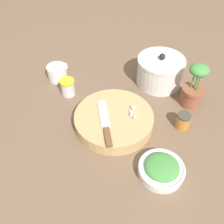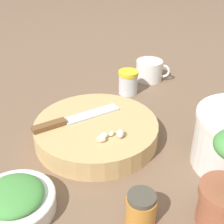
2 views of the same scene
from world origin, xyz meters
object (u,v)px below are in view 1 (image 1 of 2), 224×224
at_px(honey_jar, 183,121).
at_px(chef_knife, 106,125).
at_px(herb_bowl, 161,169).
at_px(cutting_board, 114,120).
at_px(potted_herb, 194,89).
at_px(stock_pot, 160,71).
at_px(spice_jar, 68,87).
at_px(garlic_cloves, 133,112).
at_px(coffee_mug, 57,72).

bearing_deg(honey_jar, chef_knife, -136.14).
xyz_separation_m(herb_bowl, honey_jar, (-0.03, 0.24, 0.01)).
relative_size(cutting_board, potted_herb, 1.56).
bearing_deg(stock_pot, spice_jar, -132.99).
xyz_separation_m(garlic_cloves, coffee_mug, (-0.45, 0.03, -0.02)).
distance_m(chef_knife, garlic_cloves, 0.13).
xyz_separation_m(herb_bowl, stock_pot, (-0.25, 0.43, 0.04)).
height_order(coffee_mug, honey_jar, coffee_mug).
bearing_deg(spice_jar, herb_bowl, -12.52).
xyz_separation_m(garlic_cloves, spice_jar, (-0.33, -0.02, -0.02)).
xyz_separation_m(spice_jar, stock_pot, (0.29, 0.31, 0.03)).
height_order(garlic_cloves, herb_bowl, garlic_cloves).
height_order(spice_jar, potted_herb, potted_herb).
relative_size(chef_knife, potted_herb, 0.93).
bearing_deg(garlic_cloves, potted_herb, 59.37).
xyz_separation_m(spice_jar, honey_jar, (0.51, 0.12, -0.01)).
distance_m(chef_knife, honey_jar, 0.31).
height_order(cutting_board, garlic_cloves, garlic_cloves).
relative_size(chef_knife, garlic_cloves, 3.05).
bearing_deg(herb_bowl, stock_pot, 119.46).
distance_m(herb_bowl, honey_jar, 0.24).
bearing_deg(chef_knife, garlic_cloves, 22.49).
bearing_deg(herb_bowl, cutting_board, 161.14).
relative_size(cutting_board, honey_jar, 4.89).
distance_m(honey_jar, stock_pot, 0.29).
bearing_deg(stock_pot, honey_jar, -42.25).
bearing_deg(spice_jar, potted_herb, 29.26).
bearing_deg(spice_jar, garlic_cloves, 3.97).
relative_size(cutting_board, spice_jar, 4.06).
distance_m(herb_bowl, stock_pot, 0.50).
height_order(coffee_mug, stock_pot, stock_pot).
bearing_deg(herb_bowl, garlic_cloves, 145.42).
height_order(garlic_cloves, potted_herb, potted_herb).
relative_size(honey_jar, stock_pot, 0.30).
bearing_deg(coffee_mug, spice_jar, -24.66).
distance_m(garlic_cloves, stock_pot, 0.29).
relative_size(chef_knife, stock_pot, 0.87).
bearing_deg(chef_knife, potted_herb, 17.11).
xyz_separation_m(spice_jar, potted_herb, (0.48, 0.27, 0.04)).
height_order(herb_bowl, spice_jar, spice_jar).
bearing_deg(honey_jar, garlic_cloves, -150.46).
bearing_deg(spice_jar, stock_pot, 47.01).
bearing_deg(cutting_board, chef_knife, -84.21).
height_order(spice_jar, stock_pot, stock_pot).
bearing_deg(herb_bowl, coffee_mug, 165.15).
relative_size(herb_bowl, potted_herb, 0.79).
bearing_deg(coffee_mug, honey_jar, 6.09).
relative_size(cutting_board, chef_knife, 1.68).
height_order(cutting_board, stock_pot, stock_pot).
bearing_deg(honey_jar, stock_pot, 137.75).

